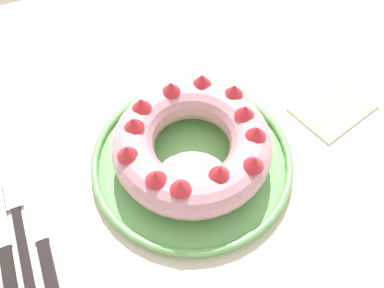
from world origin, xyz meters
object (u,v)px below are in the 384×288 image
at_px(cake_knife, 43,243).
at_px(serving_dish, 192,159).
at_px(serving_knife, 5,250).
at_px(fork, 19,225).
at_px(napkin, 333,108).
at_px(bundt_cake, 192,143).

bearing_deg(cake_knife, serving_dish, 7.01).
distance_m(serving_dish, serving_knife, 0.30).
xyz_separation_m(serving_dish, cake_knife, (-0.25, -0.04, -0.01)).
bearing_deg(fork, serving_dish, 3.85).
xyz_separation_m(serving_dish, fork, (-0.28, 0.00, -0.01)).
relative_size(serving_dish, serving_knife, 1.41).
bearing_deg(fork, serving_knife, -122.37).
bearing_deg(napkin, serving_dish, -179.67).
distance_m(serving_dish, bundt_cake, 0.04).
bearing_deg(serving_knife, cake_knife, -7.64).
relative_size(serving_knife, napkin, 1.65).
xyz_separation_m(serving_knife, cake_knife, (0.05, -0.01, 0.00)).
bearing_deg(serving_knife, fork, 57.28).
distance_m(serving_dish, napkin, 0.28).
bearing_deg(bundt_cake, cake_knife, -170.88).
xyz_separation_m(serving_dish, napkin, (0.28, 0.00, -0.01)).
distance_m(fork, serving_knife, 0.04).
relative_size(fork, serving_knife, 0.88).
height_order(bundt_cake, serving_knife, bundt_cake).
height_order(fork, napkin, fork).
distance_m(fork, cake_knife, 0.05).
bearing_deg(bundt_cake, serving_dish, 138.25).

